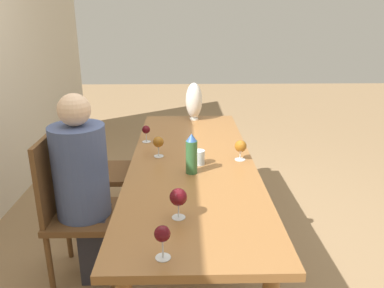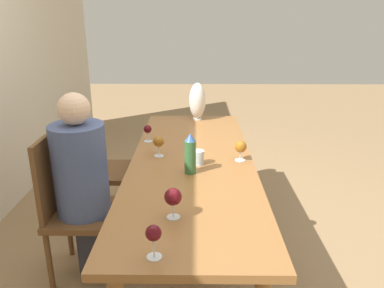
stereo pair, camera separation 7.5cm
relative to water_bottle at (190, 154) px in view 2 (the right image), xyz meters
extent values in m
plane|color=#937551|center=(0.20, -0.01, -0.87)|extent=(14.00, 14.00, 0.00)
cube|color=#936033|center=(0.20, -0.01, -0.14)|extent=(2.27, 0.80, 0.04)
cylinder|color=#936033|center=(1.23, -0.31, -0.51)|extent=(0.07, 0.07, 0.71)
cylinder|color=#936033|center=(1.23, 0.29, -0.51)|extent=(0.07, 0.07, 0.71)
cylinder|color=#336638|center=(0.00, 0.00, -0.02)|extent=(0.07, 0.07, 0.20)
cone|color=#33599E|center=(0.00, 0.00, 0.11)|extent=(0.06, 0.06, 0.04)
cylinder|color=silver|center=(0.14, -0.05, -0.07)|extent=(0.07, 0.07, 0.09)
cylinder|color=silver|center=(1.21, -0.05, -0.11)|extent=(0.08, 0.08, 0.01)
ellipsoid|color=silver|center=(1.21, -0.05, 0.05)|extent=(0.15, 0.15, 0.32)
cylinder|color=silver|center=(0.59, 0.33, -0.12)|extent=(0.07, 0.07, 0.00)
cylinder|color=silver|center=(0.59, 0.33, -0.08)|extent=(0.01, 0.01, 0.07)
sphere|color=#510C14|center=(0.59, 0.33, -0.02)|extent=(0.06, 0.06, 0.06)
cylinder|color=silver|center=(-0.83, 0.13, -0.12)|extent=(0.06, 0.06, 0.00)
cylinder|color=silver|center=(-0.83, 0.13, -0.08)|extent=(0.01, 0.01, 0.08)
sphere|color=#510C14|center=(-0.83, 0.13, -0.01)|extent=(0.07, 0.07, 0.07)
cylinder|color=silver|center=(0.21, -0.32, -0.12)|extent=(0.07, 0.07, 0.00)
cylinder|color=silver|center=(0.21, -0.32, -0.09)|extent=(0.01, 0.01, 0.06)
sphere|color=#995B19|center=(0.21, -0.32, -0.03)|extent=(0.08, 0.08, 0.08)
cylinder|color=silver|center=(-0.53, 0.07, -0.12)|extent=(0.06, 0.06, 0.00)
cylinder|color=silver|center=(-0.53, 0.07, -0.08)|extent=(0.01, 0.01, 0.07)
sphere|color=#510C14|center=(-0.53, 0.07, -0.01)|extent=(0.08, 0.08, 0.08)
cylinder|color=silver|center=(0.28, 0.22, -0.12)|extent=(0.07, 0.07, 0.00)
cylinder|color=silver|center=(0.28, 0.22, -0.08)|extent=(0.01, 0.01, 0.07)
sphere|color=#995B19|center=(0.28, 0.22, -0.02)|extent=(0.07, 0.07, 0.07)
cube|color=brown|center=(0.03, 0.68, -0.43)|extent=(0.44, 0.44, 0.04)
cube|color=brown|center=(0.03, 0.88, -0.16)|extent=(0.40, 0.03, 0.50)
cylinder|color=brown|center=(-0.16, 0.49, -0.66)|extent=(0.04, 0.04, 0.42)
cylinder|color=brown|center=(0.22, 0.49, -0.66)|extent=(0.04, 0.04, 0.42)
cylinder|color=brown|center=(-0.16, 0.87, -0.66)|extent=(0.04, 0.04, 0.42)
cylinder|color=brown|center=(0.22, 0.87, -0.66)|extent=(0.04, 0.04, 0.42)
cube|color=brown|center=(0.71, 0.68, -0.43)|extent=(0.44, 0.44, 0.04)
cube|color=brown|center=(0.71, 0.88, -0.16)|extent=(0.40, 0.03, 0.50)
cylinder|color=brown|center=(0.52, 0.49, -0.66)|extent=(0.04, 0.04, 0.42)
cylinder|color=brown|center=(0.90, 0.49, -0.66)|extent=(0.04, 0.04, 0.42)
cylinder|color=brown|center=(0.52, 0.87, -0.66)|extent=(0.04, 0.04, 0.42)
cylinder|color=brown|center=(0.90, 0.87, -0.66)|extent=(0.04, 0.04, 0.42)
cube|color=#2D2D38|center=(0.03, 0.62, -0.64)|extent=(0.25, 0.18, 0.46)
cylinder|color=#475684|center=(0.03, 0.68, -0.12)|extent=(0.33, 0.33, 0.58)
sphere|color=beige|center=(0.03, 0.68, 0.27)|extent=(0.19, 0.19, 0.19)
camera|label=1|loc=(-2.08, 0.04, 0.79)|focal=35.00mm
camera|label=2|loc=(-2.08, -0.03, 0.79)|focal=35.00mm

